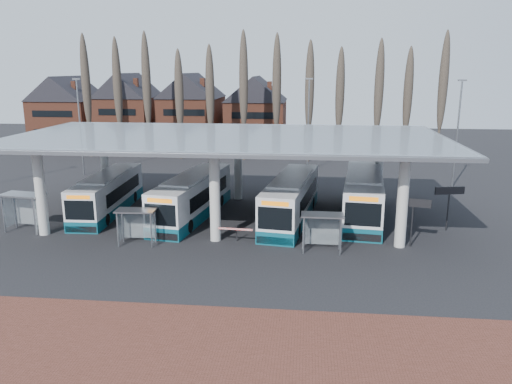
# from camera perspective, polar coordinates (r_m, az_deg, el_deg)

# --- Properties ---
(ground) EXTENTS (140.00, 140.00, 0.00)m
(ground) POSITION_cam_1_polar(r_m,az_deg,el_deg) (31.28, -5.45, -7.01)
(ground) COLOR black
(ground) RESTS_ON ground
(brick_strip) EXTENTS (70.00, 10.00, 0.03)m
(brick_strip) POSITION_cam_1_polar(r_m,az_deg,el_deg) (20.85, -12.19, -18.65)
(brick_strip) COLOR brown
(brick_strip) RESTS_ON ground
(station_canopy) EXTENTS (32.00, 16.00, 6.34)m
(station_canopy) POSITION_cam_1_polar(r_m,az_deg,el_deg) (37.50, -3.27, 5.53)
(station_canopy) COLOR beige
(station_canopy) RESTS_ON ground
(poplar_row) EXTENTS (45.10, 1.10, 14.50)m
(poplar_row) POSITION_cam_1_polar(r_m,az_deg,el_deg) (61.95, 0.40, 11.73)
(poplar_row) COLOR #473D33
(poplar_row) RESTS_ON ground
(townhouse_row) EXTENTS (36.80, 10.30, 12.25)m
(townhouse_row) POSITION_cam_1_polar(r_m,az_deg,el_deg) (75.96, -10.87, 9.75)
(townhouse_row) COLOR brown
(townhouse_row) RESTS_ON ground
(lamp_post_a) EXTENTS (0.80, 0.16, 10.17)m
(lamp_post_a) POSITION_cam_1_polar(r_m,az_deg,el_deg) (56.29, -19.46, 7.21)
(lamp_post_a) COLOR slate
(lamp_post_a) RESTS_ON ground
(lamp_post_b) EXTENTS (0.80, 0.16, 10.17)m
(lamp_post_b) POSITION_cam_1_polar(r_m,az_deg,el_deg) (54.93, 5.99, 7.78)
(lamp_post_b) COLOR slate
(lamp_post_b) RESTS_ON ground
(lamp_post_c) EXTENTS (0.80, 0.16, 10.17)m
(lamp_post_c) POSITION_cam_1_polar(r_m,az_deg,el_deg) (50.96, 22.02, 6.37)
(lamp_post_c) COLOR slate
(lamp_post_c) RESTS_ON ground
(bus_0) EXTENTS (2.79, 11.15, 3.07)m
(bus_0) POSITION_cam_1_polar(r_m,az_deg,el_deg) (41.34, -16.54, -0.22)
(bus_0) COLOR silver
(bus_0) RESTS_ON ground
(bus_1) EXTENTS (4.13, 11.99, 3.27)m
(bus_1) POSITION_cam_1_polar(r_m,az_deg,el_deg) (38.64, -7.23, -0.58)
(bus_1) COLOR silver
(bus_1) RESTS_ON ground
(bus_2) EXTENTS (4.19, 12.19, 3.32)m
(bus_2) POSITION_cam_1_polar(r_m,az_deg,el_deg) (37.61, 4.04, -0.86)
(bus_2) COLOR silver
(bus_2) RESTS_ON ground
(bus_3) EXTENTS (4.04, 12.74, 3.48)m
(bus_3) POSITION_cam_1_polar(r_m,az_deg,el_deg) (39.31, 12.16, -0.38)
(bus_3) COLOR silver
(bus_3) RESTS_ON ground
(shelter_0) EXTENTS (3.10, 1.85, 2.71)m
(shelter_0) POSITION_cam_1_polar(r_m,az_deg,el_deg) (38.38, -24.90, -1.22)
(shelter_0) COLOR gray
(shelter_0) RESTS_ON ground
(shelter_1) EXTENTS (2.59, 1.38, 2.35)m
(shelter_1) POSITION_cam_1_polar(r_m,az_deg,el_deg) (33.18, -13.47, -2.99)
(shelter_1) COLOR gray
(shelter_1) RESTS_ON ground
(shelter_2) EXTENTS (2.63, 1.33, 2.43)m
(shelter_2) POSITION_cam_1_polar(r_m,az_deg,el_deg) (31.28, 7.57, -3.63)
(shelter_2) COLOR gray
(shelter_2) RESTS_ON ground
(info_sign_0) EXTENTS (2.11, 0.61, 3.19)m
(info_sign_0) POSITION_cam_1_polar(r_m,az_deg,el_deg) (33.03, 17.53, -1.58)
(info_sign_0) COLOR black
(info_sign_0) RESTS_ON ground
(info_sign_1) EXTENTS (2.11, 0.57, 3.17)m
(info_sign_1) POSITION_cam_1_polar(r_m,az_deg,el_deg) (37.21, 21.24, -0.21)
(info_sign_1) COLOR black
(info_sign_1) RESTS_ON ground
(barrier) EXTENTS (2.30, 0.71, 1.15)m
(barrier) POSITION_cam_1_polar(r_m,az_deg,el_deg) (32.71, -2.35, -4.35)
(barrier) COLOR black
(barrier) RESTS_ON ground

